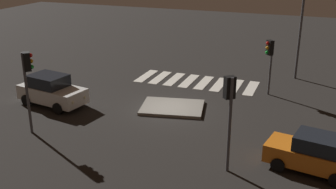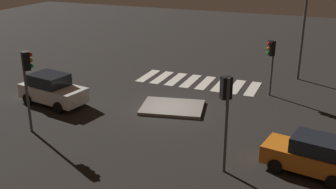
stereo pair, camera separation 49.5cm
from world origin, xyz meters
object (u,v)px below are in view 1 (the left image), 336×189
object	(u,v)px
car_white	(51,91)
traffic_light_north	(28,73)
traffic_light_west	(229,100)
traffic_light_south	(270,54)
traffic_island	(172,107)
car_orange	(314,153)
street_lamp	(302,11)

from	to	relation	value
car_white	traffic_light_north	world-z (taller)	traffic_light_north
traffic_light_west	traffic_light_south	xyz separation A→B (m)	(-0.29, -10.47, -0.46)
traffic_island	traffic_light_south	bearing A→B (deg)	-137.35
car_orange	traffic_light_south	size ratio (longest dim) A/B	1.12
car_orange	traffic_light_north	bearing A→B (deg)	14.84
traffic_island	car_white	bearing A→B (deg)	15.84
traffic_light_north	car_orange	bearing A→B (deg)	-39.98
traffic_light_west	street_lamp	bearing A→B (deg)	-48.14
traffic_light_west	traffic_light_south	world-z (taller)	traffic_light_west
car_white	traffic_light_south	bearing A→B (deg)	38.24
car_orange	traffic_light_west	distance (m)	4.50
traffic_light_south	street_lamp	distance (m)	5.18
car_orange	traffic_light_south	world-z (taller)	traffic_light_south
traffic_light_north	traffic_light_west	bearing A→B (deg)	-45.20
traffic_island	street_lamp	world-z (taller)	street_lamp
traffic_island	traffic_light_north	size ratio (longest dim) A/B	0.96
traffic_light_south	street_lamp	bearing A→B (deg)	-152.07
car_orange	street_lamp	xyz separation A→B (m)	(1.79, -13.67, 4.16)
traffic_light_west	car_orange	bearing A→B (deg)	-112.16
car_orange	traffic_light_west	size ratio (longest dim) A/B	0.96
car_white	street_lamp	size ratio (longest dim) A/B	0.63
car_white	traffic_light_south	distance (m)	14.08
car_orange	traffic_light_north	world-z (taller)	traffic_light_north
car_orange	street_lamp	distance (m)	14.40
car_orange	traffic_light_south	distance (m)	9.99
traffic_light_west	street_lamp	xyz separation A→B (m)	(-1.80, -14.91, 1.73)
street_lamp	traffic_light_west	bearing A→B (deg)	83.13
traffic_island	traffic_light_west	distance (m)	8.17
traffic_light_south	street_lamp	world-z (taller)	street_lamp
car_white	traffic_island	bearing A→B (deg)	25.53
street_lamp	car_white	bearing A→B (deg)	38.92
traffic_light_north	traffic_light_south	size ratio (longest dim) A/B	1.18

